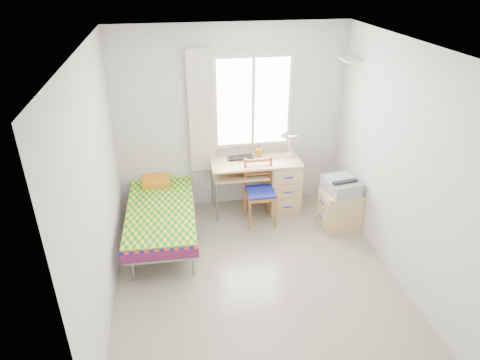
% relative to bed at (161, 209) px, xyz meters
% --- Properties ---
extents(floor, '(3.50, 3.50, 0.00)m').
position_rel_bed_xyz_m(floor, '(1.05, -1.02, -0.39)').
color(floor, '#BCAD93').
rests_on(floor, ground).
extents(ceiling, '(3.50, 3.50, 0.00)m').
position_rel_bed_xyz_m(ceiling, '(1.05, -1.02, 2.21)').
color(ceiling, white).
rests_on(ceiling, wall_back).
extents(wall_back, '(3.20, 0.00, 3.20)m').
position_rel_bed_xyz_m(wall_back, '(1.05, 0.73, 0.91)').
color(wall_back, silver).
rests_on(wall_back, ground).
extents(wall_left, '(0.00, 3.50, 3.50)m').
position_rel_bed_xyz_m(wall_left, '(-0.55, -1.02, 0.91)').
color(wall_left, silver).
rests_on(wall_left, ground).
extents(wall_right, '(0.00, 3.50, 3.50)m').
position_rel_bed_xyz_m(wall_right, '(2.65, -1.02, 0.91)').
color(wall_right, silver).
rests_on(wall_right, ground).
extents(window, '(1.10, 0.04, 1.30)m').
position_rel_bed_xyz_m(window, '(1.35, 0.70, 1.16)').
color(window, white).
rests_on(window, wall_back).
extents(curtain, '(0.35, 0.05, 1.70)m').
position_rel_bed_xyz_m(curtain, '(0.63, 0.66, 1.06)').
color(curtain, beige).
rests_on(curtain, wall_back).
extents(floating_shelf, '(0.20, 0.32, 0.03)m').
position_rel_bed_xyz_m(floating_shelf, '(2.54, 0.38, 1.76)').
color(floating_shelf, white).
rests_on(floating_shelf, wall_right).
extents(bed, '(0.92, 1.88, 0.81)m').
position_rel_bed_xyz_m(bed, '(0.00, 0.00, 0.00)').
color(bed, gray).
rests_on(bed, floor).
extents(desk, '(1.26, 0.58, 0.79)m').
position_rel_bed_xyz_m(desk, '(1.68, 0.43, 0.03)').
color(desk, tan).
rests_on(desk, floor).
extents(chair, '(0.40, 0.40, 0.92)m').
position_rel_bed_xyz_m(chair, '(1.35, 0.12, 0.13)').
color(chair, '#99521D').
rests_on(chair, floor).
extents(cabinet, '(0.50, 0.45, 0.54)m').
position_rel_bed_xyz_m(cabinet, '(2.39, -0.20, -0.12)').
color(cabinet, tan).
rests_on(cabinet, floor).
extents(printer, '(0.45, 0.51, 0.19)m').
position_rel_bed_xyz_m(printer, '(2.37, -0.21, 0.25)').
color(printer, '#A3A7AB').
rests_on(printer, cabinet).
extents(laptop, '(0.38, 0.26, 0.03)m').
position_rel_bed_xyz_m(laptop, '(1.15, 0.49, 0.41)').
color(laptop, black).
rests_on(laptop, desk).
extents(pen_cup, '(0.10, 0.10, 0.11)m').
position_rel_bed_xyz_m(pen_cup, '(1.42, 0.58, 0.45)').
color(pen_cup, orange).
rests_on(pen_cup, desk).
extents(task_lamp, '(0.24, 0.33, 0.44)m').
position_rel_bed_xyz_m(task_lamp, '(1.79, 0.38, 0.67)').
color(task_lamp, white).
rests_on(task_lamp, desk).
extents(book, '(0.18, 0.23, 0.02)m').
position_rel_bed_xyz_m(book, '(1.13, 0.45, 0.20)').
color(book, gray).
rests_on(book, desk).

